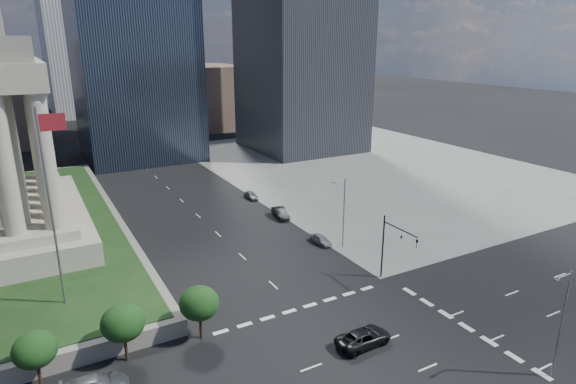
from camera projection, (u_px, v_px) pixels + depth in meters
ground at (130, 153)px, 123.53m from camera, size 500.00×500.00×0.00m
sidewalk_ne at (370, 165)px, 111.49m from camera, size 68.00×90.00×0.03m
flagpole at (51, 199)px, 46.11m from camera, size 2.52×0.24×20.00m
midrise_glass at (131, 30)px, 111.29m from camera, size 26.00×26.00×60.00m
building_filler_ne at (207, 96)px, 160.37m from camera, size 20.00×30.00×20.00m
traffic_signal_ne at (393, 242)px, 55.79m from camera, size 0.30×5.74×8.00m
street_lamp_south at (561, 319)px, 39.63m from camera, size 2.13×0.22×10.00m
street_lamp_north at (343, 209)px, 65.48m from camera, size 2.13×0.22×10.00m
pickup_truck at (364, 338)px, 45.45m from camera, size 5.70×2.81×1.55m
parked_sedan_near at (321, 239)px, 68.20m from camera, size 3.94×1.74×1.32m
parked_sedan_mid at (280, 213)px, 78.32m from camera, size 2.40×5.01×1.58m
parked_sedan_far at (251, 195)px, 87.79m from camera, size 1.65×3.91×1.32m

